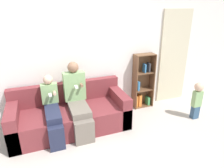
% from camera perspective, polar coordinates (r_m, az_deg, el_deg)
% --- Properties ---
extents(ground_plane, '(14.00, 14.00, 0.00)m').
position_cam_1_polar(ground_plane, '(3.61, -6.11, -15.94)').
color(ground_plane, '#BCB2A8').
extents(back_wall, '(10.00, 0.06, 2.55)m').
position_cam_1_polar(back_wall, '(3.96, -10.70, 7.78)').
color(back_wall, silver).
rests_on(back_wall, ground_plane).
extents(curtain_panel, '(0.75, 0.04, 2.13)m').
position_cam_1_polar(curtain_panel, '(4.92, 17.20, 7.33)').
color(curtain_panel, beige).
rests_on(curtain_panel, ground_plane).
extents(couch, '(2.11, 0.87, 0.81)m').
position_cam_1_polar(couch, '(3.86, -11.71, -8.79)').
color(couch, maroon).
rests_on(couch, ground_plane).
extents(adult_seated, '(0.39, 0.83, 1.26)m').
position_cam_1_polar(adult_seated, '(3.64, -9.86, -4.12)').
color(adult_seated, '#70665B').
rests_on(adult_seated, ground_plane).
extents(child_seated, '(0.29, 0.84, 1.06)m').
position_cam_1_polar(child_seated, '(3.60, -16.69, -7.04)').
color(child_seated, '#232842').
rests_on(child_seated, ground_plane).
extents(toddler_standing, '(0.18, 0.18, 0.79)m').
position_cam_1_polar(toddler_standing, '(4.38, 23.17, -3.72)').
color(toddler_standing, '#335170').
rests_on(toddler_standing, ground_plane).
extents(bookshelf, '(0.45, 0.24, 1.23)m').
position_cam_1_polar(bookshelf, '(4.55, 8.66, 0.25)').
color(bookshelf, brown).
rests_on(bookshelf, ground_plane).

